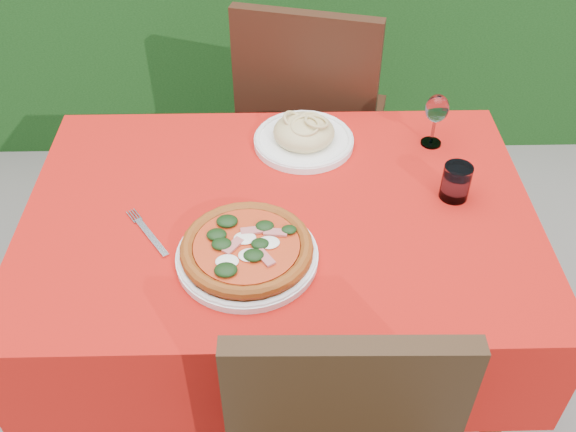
{
  "coord_description": "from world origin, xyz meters",
  "views": [
    {
      "loc": [
        -0.0,
        -1.19,
        1.8
      ],
      "look_at": [
        0.02,
        -0.05,
        0.77
      ],
      "focal_mm": 40.0,
      "sensor_mm": 36.0,
      "label": 1
    }
  ],
  "objects_px": {
    "chair_far": "(311,118)",
    "wine_glass": "(437,111)",
    "pizza_plate": "(247,251)",
    "water_glass": "(456,184)",
    "fork": "(151,237)",
    "pasta_plate": "(304,136)"
  },
  "relations": [
    {
      "from": "pasta_plate",
      "to": "fork",
      "type": "distance_m",
      "value": 0.52
    },
    {
      "from": "wine_glass",
      "to": "fork",
      "type": "xyz_separation_m",
      "value": [
        -0.73,
        -0.36,
        -0.11
      ]
    },
    {
      "from": "water_glass",
      "to": "fork",
      "type": "distance_m",
      "value": 0.75
    },
    {
      "from": "pizza_plate",
      "to": "water_glass",
      "type": "distance_m",
      "value": 0.55
    },
    {
      "from": "chair_far",
      "to": "pizza_plate",
      "type": "relative_size",
      "value": 2.74
    },
    {
      "from": "pizza_plate",
      "to": "wine_glass",
      "type": "height_order",
      "value": "wine_glass"
    },
    {
      "from": "wine_glass",
      "to": "water_glass",
      "type": "bearing_deg",
      "value": -86.63
    },
    {
      "from": "chair_far",
      "to": "fork",
      "type": "bearing_deg",
      "value": 76.12
    },
    {
      "from": "water_glass",
      "to": "wine_glass",
      "type": "bearing_deg",
      "value": 93.37
    },
    {
      "from": "wine_glass",
      "to": "pasta_plate",
      "type": "bearing_deg",
      "value": 179.02
    },
    {
      "from": "water_glass",
      "to": "fork",
      "type": "bearing_deg",
      "value": -169.61
    },
    {
      "from": "pizza_plate",
      "to": "pasta_plate",
      "type": "xyz_separation_m",
      "value": [
        0.15,
        0.44,
        0.0
      ]
    },
    {
      "from": "chair_far",
      "to": "water_glass",
      "type": "relative_size",
      "value": 10.73
    },
    {
      "from": "pasta_plate",
      "to": "water_glass",
      "type": "distance_m",
      "value": 0.44
    },
    {
      "from": "pasta_plate",
      "to": "fork",
      "type": "relative_size",
      "value": 1.35
    },
    {
      "from": "water_glass",
      "to": "pasta_plate",
      "type": "bearing_deg",
      "value": 147.62
    },
    {
      "from": "pizza_plate",
      "to": "fork",
      "type": "height_order",
      "value": "pizza_plate"
    },
    {
      "from": "pasta_plate",
      "to": "chair_far",
      "type": "bearing_deg",
      "value": 83.72
    },
    {
      "from": "chair_far",
      "to": "pasta_plate",
      "type": "bearing_deg",
      "value": 98.48
    },
    {
      "from": "chair_far",
      "to": "wine_glass",
      "type": "height_order",
      "value": "chair_far"
    },
    {
      "from": "chair_far",
      "to": "wine_glass",
      "type": "distance_m",
      "value": 0.58
    },
    {
      "from": "chair_far",
      "to": "pizza_plate",
      "type": "distance_m",
      "value": 0.88
    }
  ]
}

